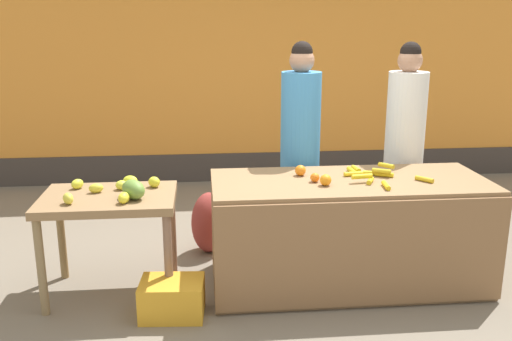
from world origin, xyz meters
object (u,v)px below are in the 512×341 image
Objects in this scene: vendor_woman_white_shirt at (404,147)px; produce_crate at (172,298)px; vendor_woman_blue_shirt at (300,149)px; produce_sack at (209,222)px.

produce_crate is (-2.01, -1.07, -0.80)m from vendor_woman_white_shirt.
produce_sack is at bearing 177.16° from vendor_woman_blue_shirt.
produce_crate is at bearing -151.89° from vendor_woman_white_shirt.
produce_crate is (-1.08, -1.07, -0.80)m from vendor_woman_blue_shirt.
vendor_woman_white_shirt reaches higher than produce_crate.
vendor_woman_white_shirt is 3.35× the size of produce_sack.
vendor_woman_white_shirt is at bearing 28.11° from produce_crate.
vendor_woman_blue_shirt reaches higher than vendor_woman_white_shirt.
produce_crate is at bearing -104.07° from produce_sack.
vendor_woman_white_shirt is 1.85m from produce_sack.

